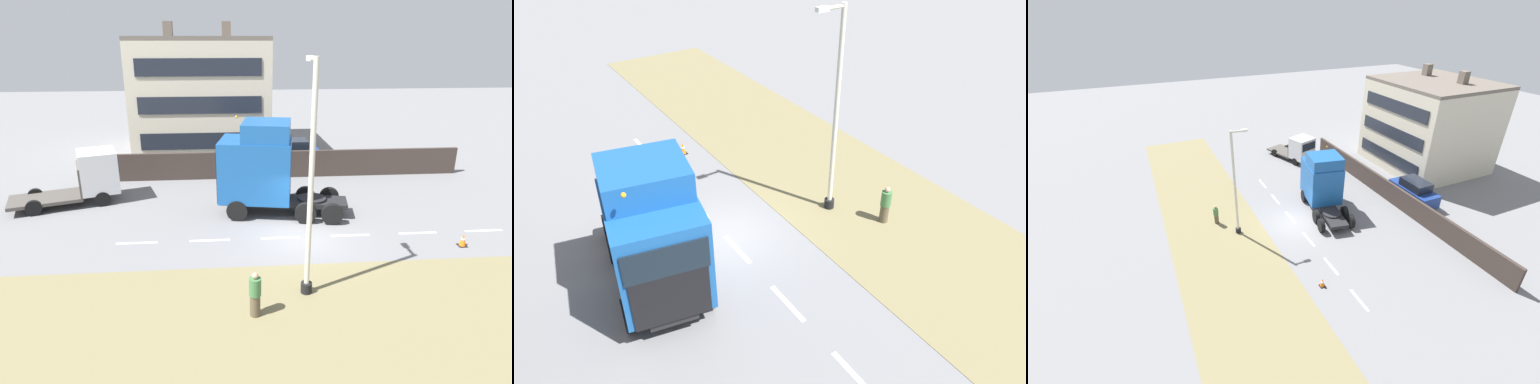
% 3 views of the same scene
% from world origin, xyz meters
% --- Properties ---
extents(ground_plane, '(120.00, 120.00, 0.00)m').
position_xyz_m(ground_plane, '(0.00, 0.00, 0.00)').
color(ground_plane, slate).
rests_on(ground_plane, ground).
extents(grass_verge, '(7.00, 44.00, 0.01)m').
position_xyz_m(grass_verge, '(-6.00, 0.00, 0.01)').
color(grass_verge, olive).
rests_on(grass_verge, ground).
extents(lane_markings, '(0.16, 17.80, 0.00)m').
position_xyz_m(lane_markings, '(0.00, -0.70, 0.00)').
color(lane_markings, white).
rests_on(lane_markings, ground).
extents(lorry_cab, '(3.71, 6.66, 4.86)m').
position_xyz_m(lorry_cab, '(3.15, 1.52, 2.36)').
color(lorry_cab, black).
rests_on(lorry_cab, ground).
extents(lamp_post, '(1.32, 0.40, 8.00)m').
position_xyz_m(lamp_post, '(-4.41, 0.61, 3.64)').
color(lamp_post, black).
rests_on(lamp_post, ground).
extents(pedestrian, '(0.39, 0.39, 1.58)m').
position_xyz_m(pedestrian, '(-5.64, 2.52, 0.77)').
color(pedestrian, brown).
rests_on(pedestrian, ground).
extents(traffic_cone_lead, '(0.36, 0.36, 0.58)m').
position_xyz_m(traffic_cone_lead, '(-1.42, -6.84, 0.28)').
color(traffic_cone_lead, black).
rests_on(traffic_cone_lead, ground).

